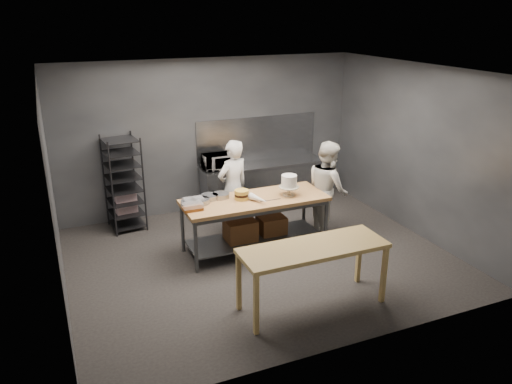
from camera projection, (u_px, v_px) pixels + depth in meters
ground at (261, 258)px, 8.19m from camera, size 6.00×6.00×0.00m
back_wall at (211, 136)px, 9.84m from camera, size 6.00×0.04×3.00m
work_table at (254, 218)px, 8.32m from camera, size 2.40×0.90×0.92m
near_counter at (313, 252)px, 6.60m from camera, size 2.00×0.70×0.90m
back_counter at (263, 184)px, 10.29m from camera, size 2.60×0.60×0.90m
splashback_panel at (257, 138)px, 10.24m from camera, size 2.60×0.02×0.90m
speed_rack at (124, 184)px, 9.05m from camera, size 0.67×0.71×1.75m
chef_behind at (233, 188)px, 8.82m from camera, size 0.73×0.60×1.74m
chef_right at (328, 189)px, 8.80m from camera, size 0.75×0.91×1.72m
microwave at (217, 162)px, 9.72m from camera, size 0.54×0.37×0.30m
frosted_cake_stand at (289, 183)px, 8.25m from camera, size 0.34×0.34×0.35m
layer_cake at (242, 195)px, 8.12m from camera, size 0.23×0.23×0.16m
cake_pans at (206, 199)px, 8.06m from camera, size 0.85×0.41×0.07m
piping_bag at (259, 199)px, 7.99m from camera, size 0.25×0.40×0.12m
offset_spatula at (268, 200)px, 8.09m from camera, size 0.36×0.02×0.02m
pastry_clamshells at (193, 204)px, 7.80m from camera, size 0.39×0.42×0.11m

